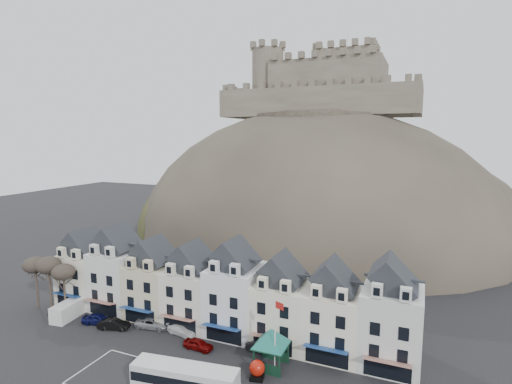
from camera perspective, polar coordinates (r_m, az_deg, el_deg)
townhouse_terrace at (r=58.37m, az=-5.74°, el=-13.83°), size 54.40×9.35×11.80m
castle_hill at (r=106.93m, az=8.68°, el=-6.64°), size 100.00×76.00×68.00m
castle at (r=111.25m, az=9.66°, el=14.72°), size 50.20×22.20×22.00m
tree_left_far at (r=72.32m, az=-29.02°, el=-9.14°), size 3.61×3.61×8.24m
tree_left_mid at (r=69.95m, az=-27.50°, el=-9.30°), size 3.78×3.78×8.64m
tree_left_near at (r=67.94m, az=-25.82°, el=-10.30°), size 3.43×3.43×7.84m
bus at (r=46.67m, az=-10.13°, el=-24.79°), size 11.68×4.14×3.23m
bus_shelter at (r=49.40m, az=2.19°, el=-20.04°), size 7.60×7.60×4.83m
red_buoy at (r=48.74m, az=0.15°, el=-24.03°), size 1.76×1.76×2.18m
flagpole at (r=47.45m, az=2.82°, el=-19.30°), size 1.22×0.59×9.12m
white_van at (r=68.06m, az=-25.24°, el=-15.03°), size 2.93×5.52×2.41m
car_navy at (r=64.72m, az=-21.68°, el=-16.48°), size 4.76×2.99×1.51m
car_black at (r=62.40m, az=-19.64°, el=-17.36°), size 4.62×2.72×1.44m
car_silver at (r=61.26m, az=-14.49°, el=-17.66°), size 5.28×3.22×1.39m
car_white at (r=58.72m, az=-10.54°, el=-18.77°), size 4.70×2.47×1.30m
car_maroon at (r=54.87m, az=-8.25°, el=-20.72°), size 3.99×1.74×1.34m
car_charcoal at (r=53.72m, az=0.91°, el=-21.27°), size 4.33×1.79×1.39m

